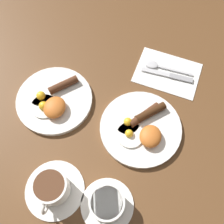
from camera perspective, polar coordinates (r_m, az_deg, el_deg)
ground_plane at (r=0.79m, az=6.17°, el=-3.72°), size 3.00×3.00×0.00m
breakfast_plate_near at (r=0.78m, az=6.38°, el=-3.44°), size 0.24×0.24×0.05m
breakfast_plate_far at (r=0.83m, az=-12.58°, el=2.52°), size 0.24×0.24×0.05m
teacup_near at (r=0.70m, az=-1.11°, el=-19.44°), size 0.14×0.14×0.07m
teacup_far at (r=0.72m, az=-12.84°, el=-15.89°), size 0.16×0.16×0.08m
napkin at (r=0.89m, az=11.97°, el=8.41°), size 0.16×0.21×0.01m
knife at (r=0.88m, az=12.49°, el=7.79°), size 0.02×0.17×0.01m
spoon at (r=0.90m, az=9.72°, el=9.92°), size 0.03×0.16×0.01m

